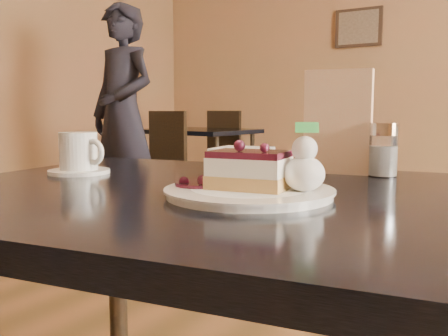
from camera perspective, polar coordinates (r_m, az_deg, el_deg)
The scene contains 11 objects.
main_table at distance 0.80m, azimuth 4.07°, elevation -7.99°, with size 1.23×0.91×0.71m.
dessert_plate at distance 0.74m, azimuth 2.89°, elevation -2.85°, with size 0.25×0.25×0.01m, color white.
cheesecake_slice at distance 0.74m, azimuth 2.91°, elevation -0.25°, with size 0.12×0.10×0.06m.
whipped_cream at distance 0.72m, azimuth 9.15°, elevation -0.64°, with size 0.06×0.06×0.05m.
berry_sauce at distance 0.77m, azimuth -2.84°, elevation -1.84°, with size 0.08×0.08×0.01m, color black.
coffee_set at distance 1.05m, azimuth -16.20°, elevation 1.40°, with size 0.13×0.12×0.08m.
menu_card at distance 1.03m, azimuth 12.88°, elevation 5.13°, with size 0.13×0.03×0.21m, color beige.
sugar_shaker at distance 1.00m, azimuth 17.76°, elevation 2.05°, with size 0.06×0.06×0.10m.
napkin_stack at distance 1.08m, azimuth 2.09°, elevation 1.09°, with size 0.11×0.11×0.05m, color white.
bg_table_far_left at distance 4.37m, azimuth -2.93°, elevation -3.52°, with size 0.95×1.62×1.08m.
patron at distance 3.78m, azimuth -11.48°, elevation 6.10°, with size 0.59×0.39×1.61m, color black.
Camera 1 is at (0.18, -0.37, 0.84)m, focal length 40.00 mm.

